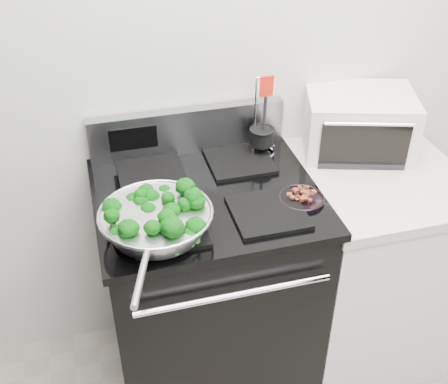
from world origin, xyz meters
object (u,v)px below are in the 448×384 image
object	(u,v)px
bacon_plate	(302,196)
toaster_oven	(358,123)
skillet	(156,221)
utensil_holder	(262,140)
gas_range	(208,287)

from	to	relation	value
bacon_plate	toaster_oven	size ratio (longest dim) A/B	0.33
skillet	utensil_holder	bearing A→B (deg)	56.55
utensil_holder	toaster_oven	world-z (taller)	utensil_holder
gas_range	utensil_holder	world-z (taller)	utensil_holder
toaster_oven	utensil_holder	bearing A→B (deg)	-165.16
gas_range	utensil_holder	distance (m)	0.62
gas_range	toaster_oven	size ratio (longest dim) A/B	2.32
bacon_plate	gas_range	bearing A→B (deg)	157.08
gas_range	toaster_oven	xyz separation A→B (m)	(0.67, 0.19, 0.55)
utensil_holder	toaster_oven	bearing A→B (deg)	-3.40
gas_range	utensil_holder	bearing A→B (deg)	36.85
gas_range	utensil_holder	xyz separation A→B (m)	(0.27, 0.20, 0.52)
skillet	toaster_oven	bearing A→B (deg)	40.53
bacon_plate	utensil_holder	world-z (taller)	utensil_holder
skillet	bacon_plate	bearing A→B (deg)	23.52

